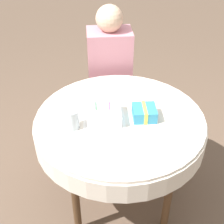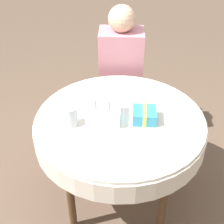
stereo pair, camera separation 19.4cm
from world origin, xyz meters
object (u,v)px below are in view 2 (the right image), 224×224
Objects in this scene: chair at (121,83)px; drinking_glass at (71,116)px; person at (121,64)px; birthday_cake at (104,113)px; gift_box at (144,115)px.

chair is 7.47× the size of drinking_glass.
person reaches higher than drinking_glass.
birthday_cake is at bearing -96.43° from chair.
person is 0.76m from birthday_cake.
chair is at bearing 85.39° from birthday_cake.
birthday_cake reaches higher than drinking_glass.
drinking_glass is 0.45m from gift_box.
chair is at bearing 102.20° from gift_box.
drinking_glass is (-0.26, -0.92, 0.30)m from chair.
birthday_cake is (-0.07, -0.76, 0.05)m from person.
chair reaches higher than birthday_cake.
person is at bearing 72.38° from drinking_glass.
chair is 0.25m from person.
chair is 4.51× the size of birthday_cake.
gift_box is at bearing -0.18° from birthday_cake.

